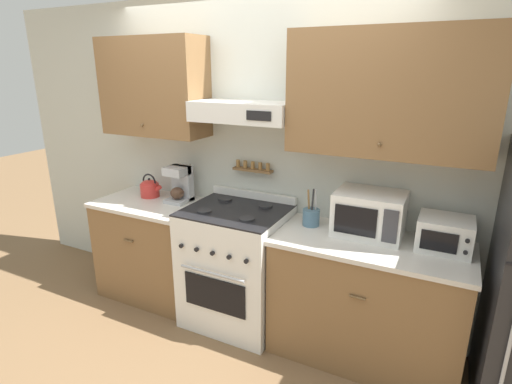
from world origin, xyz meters
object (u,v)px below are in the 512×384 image
toaster_oven (445,234)px  stove_range (236,266)px  coffee_maker (180,184)px  utensil_crock (311,216)px  microwave (369,214)px  tea_kettle (150,188)px

toaster_oven → stove_range: bearing=-174.8°
stove_range → toaster_oven: 1.55m
stove_range → coffee_maker: 0.87m
stove_range → utensil_crock: utensil_crock is taller
stove_range → microwave: (0.98, 0.15, 0.56)m
toaster_oven → utensil_crock: bearing=179.9°
coffee_maker → microwave: 1.61m
toaster_oven → tea_kettle: bearing=180.0°
toaster_oven → microwave: bearing=177.7°
coffee_maker → utensil_crock: (1.20, -0.03, -0.09)m
coffee_maker → microwave: bearing=-0.3°
utensil_crock → toaster_oven: size_ratio=0.85×
tea_kettle → toaster_oven: tea_kettle is taller
utensil_crock → toaster_oven: 0.89m
utensil_crock → tea_kettle: bearing=-180.0°
coffee_maker → utensil_crock: coffee_maker is taller
stove_range → utensil_crock: bearing=13.3°
microwave → toaster_oven: (0.48, -0.02, -0.05)m
tea_kettle → coffee_maker: size_ratio=0.69×
coffee_maker → utensil_crock: bearing=-1.3°
coffee_maker → toaster_oven: size_ratio=0.96×
stove_range → utensil_crock: 0.75m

